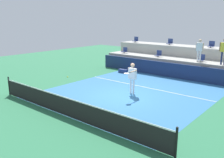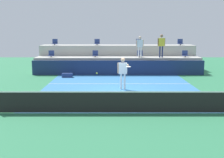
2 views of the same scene
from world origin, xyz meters
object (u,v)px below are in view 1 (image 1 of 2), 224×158
(tennis_player, at_px, (132,75))
(equipment_bag, at_px, (123,71))
(stadium_chair_upper_left, at_px, (170,42))
(stadium_chair_lower_right, at_px, (201,58))
(stadium_chair_upper_far_left, at_px, (136,40))
(stadium_chair_upper_right, at_px, (211,45))
(stadium_chair_lower_left, at_px, (159,54))
(stadium_chair_lower_far_left, at_px, (125,51))
(spectator_leaning_on_rail, at_px, (200,48))
(tennis_ball, at_px, (68,77))
(spectator_in_white, at_px, (224,49))

(tennis_player, bearing_deg, equipment_bag, 132.66)
(stadium_chair_upper_left, bearing_deg, stadium_chair_lower_right, -27.24)
(stadium_chair_upper_far_left, xyz_separation_m, stadium_chair_upper_right, (7.14, 0.00, 0.00))
(stadium_chair_lower_left, height_order, tennis_player, tennis_player)
(stadium_chair_lower_far_left, bearing_deg, stadium_chair_lower_right, 0.00)
(stadium_chair_lower_right, bearing_deg, spectator_leaning_on_rail, -98.53)
(stadium_chair_lower_right, xyz_separation_m, equipment_bag, (-5.45, -2.34, -1.31))
(stadium_chair_lower_far_left, distance_m, stadium_chair_lower_left, 3.50)
(stadium_chair_lower_right, xyz_separation_m, tennis_ball, (-2.88, -10.25, 0.05))
(stadium_chair_lower_far_left, distance_m, stadium_chair_upper_right, 7.38)
(stadium_chair_lower_left, height_order, spectator_leaning_on_rail, spectator_leaning_on_rail)
(stadium_chair_lower_right, distance_m, stadium_chair_upper_far_left, 7.37)
(stadium_chair_upper_left, height_order, tennis_player, stadium_chair_upper_left)
(stadium_chair_upper_right, bearing_deg, stadium_chair_lower_left, -153.42)
(equipment_bag, bearing_deg, stadium_chair_upper_right, 36.99)
(stadium_chair_upper_left, relative_size, tennis_player, 0.28)
(stadium_chair_lower_far_left, height_order, stadium_chair_upper_far_left, stadium_chair_upper_far_left)
(stadium_chair_upper_left, relative_size, spectator_leaning_on_rail, 0.32)
(stadium_chair_lower_far_left, distance_m, spectator_in_white, 8.72)
(stadium_chair_lower_far_left, relative_size, stadium_chair_lower_right, 1.00)
(stadium_chair_upper_left, bearing_deg, spectator_in_white, -23.15)
(tennis_ball, bearing_deg, spectator_in_white, 65.51)
(stadium_chair_upper_far_left, xyz_separation_m, tennis_ball, (4.21, -12.05, -0.80))
(tennis_player, bearing_deg, stadium_chair_upper_far_left, 123.46)
(stadium_chair_upper_right, relative_size, tennis_player, 0.28)
(stadium_chair_upper_right, xyz_separation_m, tennis_player, (-1.64, -8.33, -1.18))
(tennis_player, relative_size, equipment_bag, 2.41)
(stadium_chair_lower_far_left, distance_m, stadium_chair_upper_left, 4.08)
(stadium_chair_upper_left, bearing_deg, tennis_ball, -87.09)
(equipment_bag, bearing_deg, tennis_ball, -72.00)
(tennis_player, relative_size, tennis_ball, 26.90)
(equipment_bag, bearing_deg, stadium_chair_lower_far_left, 124.41)
(tennis_ball, bearing_deg, tennis_player, 70.89)
(stadium_chair_upper_far_left, distance_m, spectator_leaning_on_rail, 7.37)
(tennis_ball, xyz_separation_m, equipment_bag, (-2.57, 7.91, -1.36))
(stadium_chair_upper_left, height_order, equipment_bag, stadium_chair_upper_left)
(stadium_chair_lower_right, distance_m, tennis_player, 6.73)
(stadium_chair_upper_left, distance_m, stadium_chair_upper_right, 3.54)
(stadium_chair_upper_right, distance_m, tennis_ball, 12.43)
(stadium_chair_lower_left, relative_size, tennis_ball, 7.65)
(spectator_leaning_on_rail, relative_size, spectator_in_white, 0.92)
(stadium_chair_lower_left, bearing_deg, spectator_leaning_on_rail, -6.26)
(stadium_chair_upper_right, distance_m, spectator_in_white, 2.69)
(stadium_chair_lower_right, bearing_deg, equipment_bag, -156.76)
(stadium_chair_upper_right, xyz_separation_m, equipment_bag, (-5.50, -4.14, -2.16))
(stadium_chair_lower_left, bearing_deg, stadium_chair_upper_left, 88.16)
(stadium_chair_lower_far_left, height_order, stadium_chair_upper_left, stadium_chair_upper_left)
(stadium_chair_lower_left, distance_m, spectator_in_white, 5.25)
(stadium_chair_lower_left, height_order, tennis_ball, stadium_chair_lower_left)
(tennis_player, distance_m, tennis_ball, 3.96)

